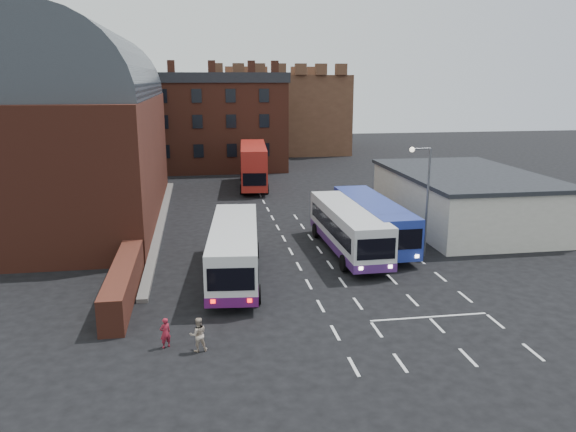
{
  "coord_description": "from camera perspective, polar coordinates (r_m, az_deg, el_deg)",
  "views": [
    {
      "loc": [
        -5.93,
        -27.36,
        11.49
      ],
      "look_at": [
        0.0,
        10.0,
        2.2
      ],
      "focal_mm": 35.0,
      "sensor_mm": 36.0,
      "label": 1
    }
  ],
  "objects": [
    {
      "name": "pedestrian_red",
      "position": [
        25.59,
        -12.36,
        -11.51
      ],
      "size": [
        0.6,
        0.54,
        1.38
      ],
      "primitive_type": "imported",
      "rotation": [
        0.0,
        0.0,
        3.66
      ],
      "color": "maroon",
      "rests_on": "ground"
    },
    {
      "name": "bus_blue",
      "position": [
        40.0,
        8.62,
        -0.29
      ],
      "size": [
        3.13,
        11.64,
        3.16
      ],
      "rotation": [
        0.0,
        0.0,
        3.16
      ],
      "color": "navy",
      "rests_on": "ground"
    },
    {
      "name": "ground",
      "position": [
        30.26,
        3.0,
        -8.54
      ],
      "size": [
        180.0,
        180.0,
        0.0
      ],
      "primitive_type": "plane",
      "color": "black"
    },
    {
      "name": "bus_red_double",
      "position": [
        60.6,
        -3.53,
        5.19
      ],
      "size": [
        3.6,
        11.67,
        4.6
      ],
      "rotation": [
        0.0,
        0.0,
        3.06
      ],
      "color": "#B1231B",
      "rests_on": "ground"
    },
    {
      "name": "castle_keep",
      "position": [
        94.28,
        -1.77,
        10.45
      ],
      "size": [
        22.0,
        22.0,
        12.0
      ],
      "primitive_type": "cube",
      "color": "brown",
      "rests_on": "ground"
    },
    {
      "name": "cream_building",
      "position": [
        47.29,
        17.47,
        1.77
      ],
      "size": [
        10.4,
        16.4,
        4.25
      ],
      "color": "beige",
      "rests_on": "ground"
    },
    {
      "name": "street_lamp",
      "position": [
        37.3,
        13.68,
        2.45
      ],
      "size": [
        1.49,
        0.32,
        7.29
      ],
      "rotation": [
        0.0,
        0.0,
        0.06
      ],
      "color": "#57595D",
      "rests_on": "ground"
    },
    {
      "name": "forecourt_wall",
      "position": [
        31.5,
        -16.36,
        -6.43
      ],
      "size": [
        1.2,
        10.0,
        1.8
      ],
      "primitive_type": "cube",
      "color": "#602B1E",
      "rests_on": "ground"
    },
    {
      "name": "bus_white_outbound",
      "position": [
        33.08,
        -5.48,
        -3.18
      ],
      "size": [
        3.74,
        11.79,
        3.16
      ],
      "rotation": [
        0.0,
        0.0,
        -0.09
      ],
      "color": "silver",
      "rests_on": "ground"
    },
    {
      "name": "railway_station",
      "position": [
        49.45,
        -20.38,
        8.48
      ],
      "size": [
        12.0,
        28.0,
        16.0
      ],
      "color": "#602B1E",
      "rests_on": "ground"
    },
    {
      "name": "brick_terrace",
      "position": [
        73.61,
        -9.16,
        8.96
      ],
      "size": [
        22.0,
        10.0,
        11.0
      ],
      "primitive_type": "cube",
      "color": "brown",
      "rests_on": "ground"
    },
    {
      "name": "bus_white_inbound",
      "position": [
        37.87,
        6.14,
        -1.03
      ],
      "size": [
        3.07,
        11.53,
        3.13
      ],
      "rotation": [
        0.0,
        0.0,
        3.16
      ],
      "color": "silver",
      "rests_on": "ground"
    },
    {
      "name": "pedestrian_beige",
      "position": [
        24.99,
        -9.11,
        -11.79
      ],
      "size": [
        0.84,
        0.7,
        1.54
      ],
      "primitive_type": "imported",
      "rotation": [
        0.0,
        0.0,
        3.31
      ],
      "color": "#BAA691",
      "rests_on": "ground"
    }
  ]
}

